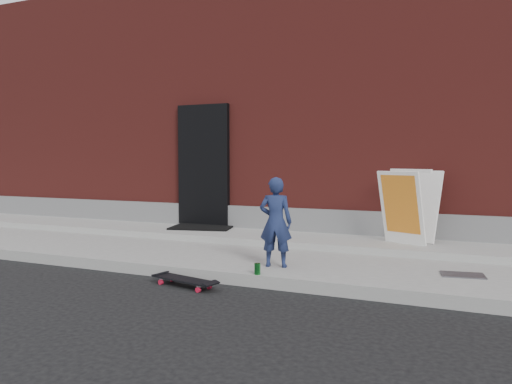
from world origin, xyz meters
The scene contains 10 objects.
ground centered at (0.00, 0.00, 0.00)m, with size 80.00×80.00×0.00m, color black.
sidewalk centered at (0.00, 1.50, 0.07)m, with size 20.00×3.00×0.15m, color gray.
apron centered at (0.00, 2.40, 0.20)m, with size 20.00×1.20×0.10m, color gray.
building centered at (0.00, 6.99, 2.50)m, with size 20.00×8.10×5.00m.
child centered at (-0.21, 0.54, 0.72)m, with size 0.41×0.27×1.14m, color #1B264C.
skateboard centered at (-1.04, -0.29, 0.08)m, with size 0.90×0.41×0.10m.
pizza_sign centered at (1.19, 2.46, 0.81)m, with size 0.92×0.99×1.11m.
soda_can centered at (-0.25, 0.05, 0.22)m, with size 0.07×0.07×0.13m, color #187929.
doormat centered at (-2.47, 2.69, 0.27)m, with size 1.09×0.88×0.03m, color black.
utility_plate centered at (1.98, 0.95, 0.16)m, with size 0.48×0.31×0.01m, color #515055.
Camera 1 is at (2.05, -5.28, 1.51)m, focal length 35.00 mm.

